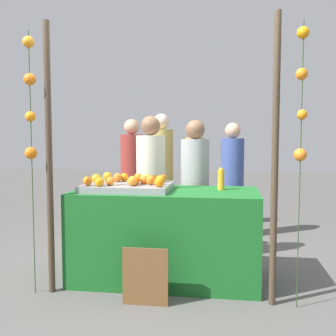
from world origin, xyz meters
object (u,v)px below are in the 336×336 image
Objects in this scene: orange_1 at (132,181)px; vendor_left at (151,193)px; juice_bottle at (221,179)px; chalkboard_sign at (145,277)px; vendor_right at (195,195)px; orange_0 at (155,178)px; stall_counter at (166,235)px.

vendor_left is at bearing 89.04° from orange_1.
juice_bottle is 0.13× the size of vendor_left.
vendor_right is at bearing 76.79° from chalkboard_sign.
chalkboard_sign is (0.20, -0.44, -0.73)m from orange_1.
orange_1 is (-0.15, -0.33, 0.01)m from orange_0.
orange_0 is at bearing 177.41° from juice_bottle.
stall_counter is at bearing 33.01° from orange_1.
vendor_left reaches higher than vendor_right.
orange_0 is 0.05× the size of vendor_left.
vendor_right reaches higher than chalkboard_sign.
vendor_left is at bearing 112.39° from stall_counter.
chalkboard_sign is (-0.07, -0.62, -0.20)m from stall_counter.
juice_bottle is 0.65m from vendor_right.
vendor_left is (-0.19, 1.26, 0.51)m from chalkboard_sign.
orange_1 is 1.00m from vendor_right.
vendor_right reaches higher than orange_1.
orange_1 is 0.85m from vendor_left.
orange_1 is at bearing 115.04° from chalkboard_sign.
juice_bottle is at bearing 12.97° from stall_counter.
vendor_right is at bearing 118.54° from juice_bottle.
orange_1 reaches higher than stall_counter.
orange_0 is 0.55m from vendor_left.
juice_bottle reaches higher than chalkboard_sign.
orange_0 is at bearing -125.33° from vendor_right.
stall_counter reaches higher than chalkboard_sign.
vendor_right reaches higher than stall_counter.
vendor_left is 0.49m from vendor_right.
orange_1 is at bearing -159.32° from juice_bottle.
orange_0 is at bearing 94.40° from chalkboard_sign.
orange_0 is at bearing -75.05° from vendor_left.
orange_1 reaches higher than chalkboard_sign.
stall_counter is 0.75m from vendor_right.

